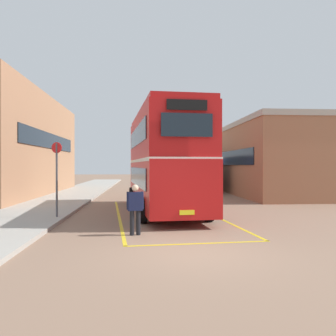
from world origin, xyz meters
name	(u,v)px	position (x,y,z in m)	size (l,w,h in m)	color
ground_plane	(163,200)	(0.00, 14.40, 0.00)	(135.60, 135.60, 0.00)	#846651
sidewalk_left	(69,196)	(-6.50, 16.80, 0.07)	(4.00, 57.60, 0.14)	#A39E93
brick_building_left	(7,146)	(-11.23, 18.13, 3.66)	(6.32, 18.95, 7.33)	#AD7A56
depot_building_right	(273,159)	(8.58, 17.69, 2.74)	(6.29, 13.49, 5.47)	#9E6647
double_decker_bus	(164,159)	(-0.33, 8.13, 2.51)	(3.58, 10.42, 4.75)	black
single_deck_bus	(195,172)	(3.27, 22.47, 1.64)	(2.92, 8.82, 3.02)	black
pedestrian_boarding	(135,206)	(-1.60, 2.42, 0.93)	(0.54, 0.30, 1.62)	black
bus_stop_sign	(57,173)	(-4.83, 5.80, 1.94)	(0.43, 0.15, 3.03)	#4C4C51
bay_marking_yellow	(169,218)	(-0.24, 6.20, 0.00)	(5.38, 12.61, 0.01)	gold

